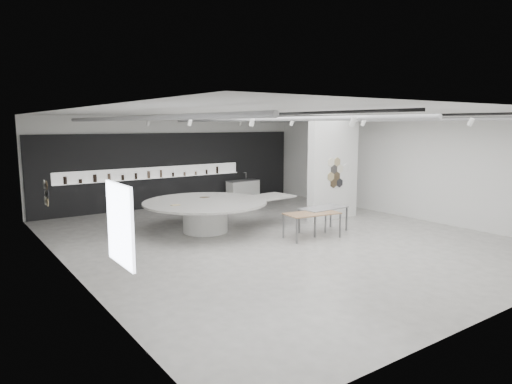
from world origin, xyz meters
TOP-DOWN VIEW (x-y plane):
  - room at (-0.09, -0.00)m, footprint 12.02×14.02m
  - back_wall_display at (-0.08, 6.93)m, footprint 11.80×0.27m
  - partition_column at (3.50, 1.00)m, footprint 2.20×0.38m
  - display_island at (-1.31, 1.82)m, footprint 5.41×4.40m
  - sample_table_wood at (0.89, -0.76)m, footprint 1.76×1.05m
  - sample_table_stone at (1.73, -0.38)m, footprint 1.61×0.87m
  - kitchen_counter at (3.19, 6.52)m, footprint 1.61×0.71m

SIDE VIEW (x-z plane):
  - kitchen_counter at x=3.19m, z-range -0.17..1.07m
  - display_island at x=-1.31m, z-range 0.15..1.17m
  - sample_table_wood at x=0.89m, z-range 0.33..1.11m
  - sample_table_stone at x=1.73m, z-range 0.33..1.14m
  - back_wall_display at x=-0.08m, z-range -0.01..3.09m
  - partition_column at x=3.50m, z-range 0.00..3.60m
  - room at x=-0.09m, z-range 0.16..3.98m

